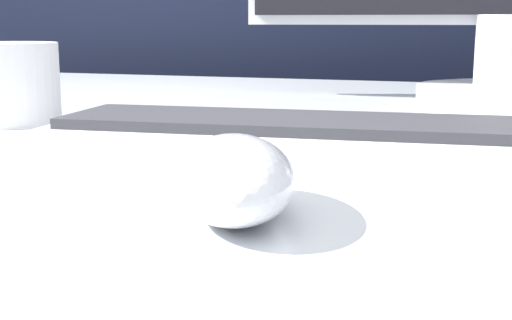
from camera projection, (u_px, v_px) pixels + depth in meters
name	position (u px, v px, depth m)	size (l,w,h in m)	color
partition_panel	(436.00, 72.00, 1.25)	(5.00, 0.03, 1.50)	black
computer_mouse_near	(234.00, 177.00, 0.35)	(0.10, 0.13, 0.04)	white
keyboard	(338.00, 135.00, 0.54)	(0.46, 0.15, 0.02)	white
mug	(12.00, 83.00, 0.68)	(0.10, 0.10, 0.08)	white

